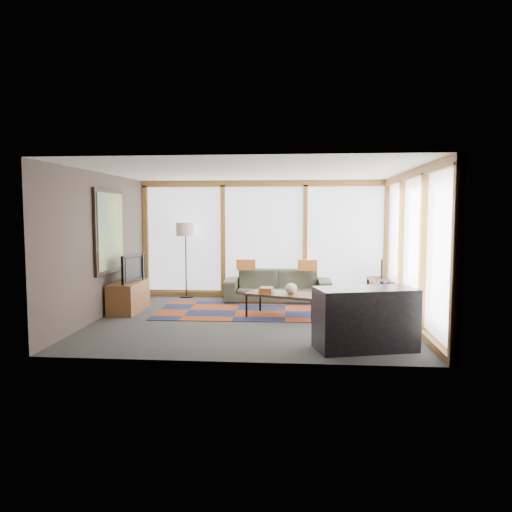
# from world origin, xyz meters

# --- Properties ---
(ground) EXTENTS (5.50, 5.50, 0.00)m
(ground) POSITION_xyz_m (0.00, 0.00, 0.00)
(ground) COLOR #2E2E2B
(ground) RESTS_ON ground
(room_envelope) EXTENTS (5.52, 5.02, 2.62)m
(room_envelope) POSITION_xyz_m (0.49, 0.56, 1.54)
(room_envelope) COLOR #433A33
(room_envelope) RESTS_ON ground
(rug) EXTENTS (3.06, 2.01, 0.01)m
(rug) POSITION_xyz_m (-0.40, 0.78, 0.01)
(rug) COLOR maroon
(rug) RESTS_ON ground
(sofa) EXTENTS (2.29, 0.95, 0.66)m
(sofa) POSITION_xyz_m (0.33, 1.95, 0.33)
(sofa) COLOR #333729
(sofa) RESTS_ON ground
(pillow_left) EXTENTS (0.42, 0.15, 0.23)m
(pillow_left) POSITION_xyz_m (-0.35, 1.98, 0.77)
(pillow_left) COLOR #BE622B
(pillow_left) RESTS_ON sofa
(pillow_right) EXTENTS (0.42, 0.13, 0.23)m
(pillow_right) POSITION_xyz_m (0.97, 1.97, 0.77)
(pillow_right) COLOR #BE622B
(pillow_right) RESTS_ON sofa
(floor_lamp) EXTENTS (0.42, 0.42, 1.67)m
(floor_lamp) POSITION_xyz_m (-1.73, 2.24, 0.83)
(floor_lamp) COLOR black
(floor_lamp) RESTS_ON ground
(coffee_table) EXTENTS (1.48, 1.09, 0.44)m
(coffee_table) POSITION_xyz_m (0.53, 0.26, 0.22)
(coffee_table) COLOR #362615
(coffee_table) RESTS_ON ground
(book_stack) EXTENTS (0.26, 0.31, 0.10)m
(book_stack) POSITION_xyz_m (0.20, 0.30, 0.49)
(book_stack) COLOR brown
(book_stack) RESTS_ON coffee_table
(vase) EXTENTS (0.25, 0.25, 0.19)m
(vase) POSITION_xyz_m (0.64, 0.21, 0.54)
(vase) COLOR beige
(vase) RESTS_ON coffee_table
(bookshelf) EXTENTS (0.39, 2.14, 0.54)m
(bookshelf) POSITION_xyz_m (2.43, 1.08, 0.27)
(bookshelf) COLOR #362615
(bookshelf) RESTS_ON ground
(bowl_a) EXTENTS (0.25, 0.25, 0.11)m
(bowl_a) POSITION_xyz_m (2.44, 0.56, 0.59)
(bowl_a) COLOR black
(bowl_a) RESTS_ON bookshelf
(bowl_b) EXTENTS (0.17, 0.17, 0.08)m
(bowl_b) POSITION_xyz_m (2.38, 0.90, 0.57)
(bowl_b) COLOR black
(bowl_b) RESTS_ON bookshelf
(shelf_picture) EXTENTS (0.10, 0.30, 0.39)m
(shelf_picture) POSITION_xyz_m (2.52, 1.87, 0.73)
(shelf_picture) COLOR black
(shelf_picture) RESTS_ON bookshelf
(tv_console) EXTENTS (0.48, 1.15, 0.58)m
(tv_console) POSITION_xyz_m (-2.46, 0.55, 0.29)
(tv_console) COLOR brown
(tv_console) RESTS_ON ground
(television) EXTENTS (0.24, 0.93, 0.53)m
(television) POSITION_xyz_m (-2.43, 0.53, 0.84)
(television) COLOR black
(television) RESTS_ON tv_console
(bar_counter) EXTENTS (1.47, 0.96, 0.86)m
(bar_counter) POSITION_xyz_m (1.70, -1.76, 0.43)
(bar_counter) COLOR black
(bar_counter) RESTS_ON ground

